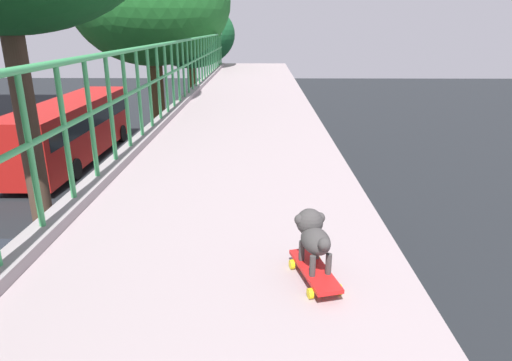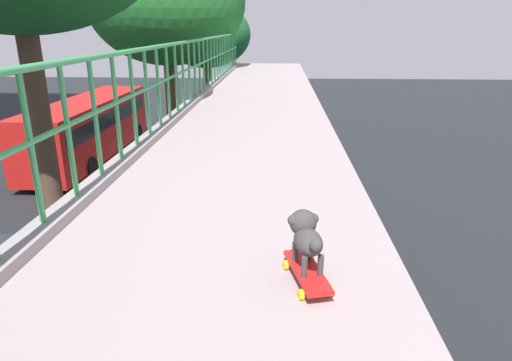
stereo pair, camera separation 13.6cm
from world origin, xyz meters
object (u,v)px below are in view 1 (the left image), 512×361
object	(u,v)px
car_white_fifth	(1,286)
toy_skateboard	(315,271)
city_bus	(73,127)
small_dog	(313,233)

from	to	relation	value
car_white_fifth	toy_skateboard	world-z (taller)	toy_skateboard
city_bus	small_dog	size ratio (longest dim) A/B	29.13
toy_skateboard	small_dog	size ratio (longest dim) A/B	1.39
car_white_fifth	city_bus	size ratio (longest dim) A/B	0.34
car_white_fifth	toy_skateboard	size ratio (longest dim) A/B	7.17
car_white_fifth	toy_skateboard	distance (m)	10.21
city_bus	small_dog	bearing A→B (deg)	-63.40
toy_skateboard	small_dog	bearing A→B (deg)	99.58
toy_skateboard	small_dog	world-z (taller)	small_dog
small_dog	toy_skateboard	bearing A→B (deg)	-80.42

